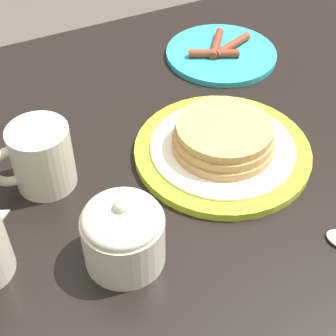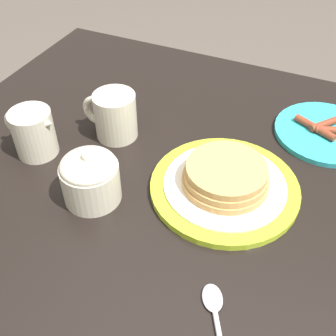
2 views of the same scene
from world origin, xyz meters
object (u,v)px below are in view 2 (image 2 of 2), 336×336
object	(u,v)px
side_plate_bacon	(326,132)
creamer_pitcher	(34,132)
coffee_mug	(114,115)
sugar_bowl	(90,177)
pancake_plate	(224,181)
spoon	(216,317)

from	to	relation	value
side_plate_bacon	creamer_pitcher	xyz separation A→B (m)	(0.47, 0.27, 0.04)
coffee_mug	creamer_pitcher	distance (m)	0.14
coffee_mug	sugar_bowl	world-z (taller)	sugar_bowl
sugar_bowl	side_plate_bacon	bearing A→B (deg)	-134.59
pancake_plate	coffee_mug	xyz separation A→B (m)	(0.23, -0.06, 0.03)
sugar_bowl	pancake_plate	bearing A→B (deg)	-151.31
pancake_plate	creamer_pitcher	xyz separation A→B (m)	(0.34, 0.05, 0.03)
coffee_mug	spoon	distance (m)	0.41
side_plate_bacon	sugar_bowl	distance (m)	0.45
side_plate_bacon	creamer_pitcher	bearing A→B (deg)	29.66
creamer_pitcher	coffee_mug	bearing A→B (deg)	-135.01
pancake_plate	creamer_pitcher	world-z (taller)	creamer_pitcher
coffee_mug	creamer_pitcher	bearing A→B (deg)	44.99
spoon	creamer_pitcher	bearing A→B (deg)	-23.26
sugar_bowl	coffee_mug	bearing A→B (deg)	-73.33
coffee_mug	sugar_bowl	bearing A→B (deg)	106.67
sugar_bowl	creamer_pitcher	bearing A→B (deg)	-20.36
pancake_plate	coffee_mug	distance (m)	0.24
creamer_pitcher	spoon	world-z (taller)	creamer_pitcher
creamer_pitcher	spoon	bearing A→B (deg)	156.74
side_plate_bacon	spoon	xyz separation A→B (m)	(0.07, 0.44, -0.00)
side_plate_bacon	coffee_mug	xyz separation A→B (m)	(0.36, 0.16, 0.04)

